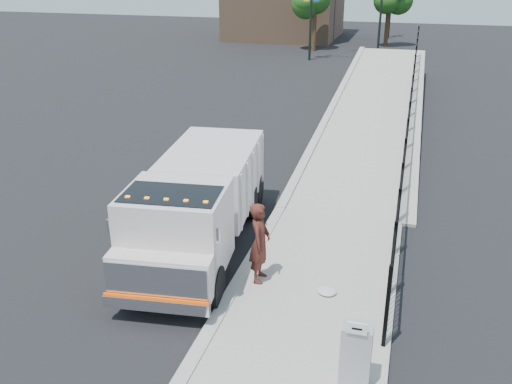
# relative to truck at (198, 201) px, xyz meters

# --- Properties ---
(ground) EXTENTS (120.00, 120.00, 0.00)m
(ground) POSITION_rel_truck_xyz_m (1.56, -1.05, -1.43)
(ground) COLOR black
(ground) RESTS_ON ground
(sidewalk) EXTENTS (3.55, 12.00, 0.12)m
(sidewalk) POSITION_rel_truck_xyz_m (3.49, -3.05, -1.37)
(sidewalk) COLOR #9E998E
(sidewalk) RESTS_ON ground
(curb) EXTENTS (0.30, 12.00, 0.16)m
(curb) POSITION_rel_truck_xyz_m (1.56, -3.05, -1.35)
(curb) COLOR #ADAAA3
(curb) RESTS_ON ground
(ramp) EXTENTS (3.95, 24.06, 3.19)m
(ramp) POSITION_rel_truck_xyz_m (3.69, 14.95, -1.43)
(ramp) COLOR #9E998E
(ramp) RESTS_ON ground
(iron_fence) EXTENTS (0.10, 28.00, 1.80)m
(iron_fence) POSITION_rel_truck_xyz_m (5.11, 10.95, -0.53)
(iron_fence) COLOR black
(iron_fence) RESTS_ON ground
(truck) EXTENTS (3.12, 7.62, 2.54)m
(truck) POSITION_rel_truck_xyz_m (0.00, 0.00, 0.00)
(truck) COLOR black
(truck) RESTS_ON ground
(worker) EXTENTS (0.51, 0.75, 2.00)m
(worker) POSITION_rel_truck_xyz_m (2.04, -1.26, -0.31)
(worker) COLOR #4C2018
(worker) RESTS_ON sidewalk
(utility_cabinet) EXTENTS (0.55, 0.40, 1.25)m
(utility_cabinet) POSITION_rel_truck_xyz_m (4.66, -4.31, -0.68)
(utility_cabinet) COLOR gray
(utility_cabinet) RESTS_ON sidewalk
(arrow_sign) EXTENTS (0.35, 0.04, 0.22)m
(arrow_sign) POSITION_rel_truck_xyz_m (4.66, -4.53, 0.05)
(arrow_sign) COLOR white
(arrow_sign) RESTS_ON utility_cabinet
(debris) EXTENTS (0.45, 0.45, 0.11)m
(debris) POSITION_rel_truck_xyz_m (3.72, -1.44, -1.25)
(debris) COLOR silver
(debris) RESTS_ON sidewalk
(light_pole_0) EXTENTS (3.77, 0.22, 8.00)m
(light_pole_0) POSITION_rel_truck_xyz_m (-2.39, 30.55, 2.94)
(light_pole_0) COLOR black
(light_pole_0) RESTS_ON ground
(tree_0) EXTENTS (2.63, 2.63, 5.31)m
(tree_0) POSITION_rel_truck_xyz_m (-3.22, 35.19, 2.52)
(tree_0) COLOR #382314
(tree_0) RESTS_ON ground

